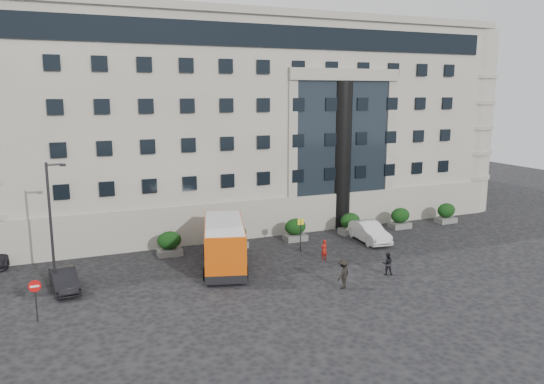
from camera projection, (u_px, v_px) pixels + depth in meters
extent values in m
plane|color=black|center=(258.00, 282.00, 34.10)|extent=(120.00, 120.00, 0.00)
cube|color=gray|center=(233.00, 122.00, 54.64)|extent=(44.00, 24.00, 18.00)
cylinder|color=black|center=(341.00, 156.00, 46.83)|extent=(1.80, 1.80, 13.00)
cube|color=#535351|center=(170.00, 252.00, 39.57)|extent=(1.80, 1.20, 0.50)
ellipsoid|color=black|center=(169.00, 240.00, 39.40)|extent=(1.80, 1.26, 1.34)
cube|color=#535351|center=(236.00, 244.00, 41.57)|extent=(1.80, 1.20, 0.50)
ellipsoid|color=black|center=(235.00, 233.00, 41.40)|extent=(1.80, 1.26, 1.34)
cube|color=#535351|center=(295.00, 237.00, 43.57)|extent=(1.80, 1.20, 0.50)
ellipsoid|color=black|center=(295.00, 227.00, 43.40)|extent=(1.80, 1.26, 1.34)
cube|color=#535351|center=(350.00, 231.00, 45.57)|extent=(1.80, 1.20, 0.50)
ellipsoid|color=black|center=(350.00, 221.00, 45.40)|extent=(1.80, 1.26, 1.34)
cube|color=#535351|center=(400.00, 225.00, 47.57)|extent=(1.80, 1.20, 0.50)
ellipsoid|color=black|center=(400.00, 215.00, 47.40)|extent=(1.80, 1.26, 1.34)
cube|color=#535351|center=(446.00, 220.00, 49.57)|extent=(1.80, 1.20, 0.50)
ellipsoid|color=black|center=(446.00, 210.00, 49.40)|extent=(1.80, 1.26, 1.34)
cylinder|color=#262628|center=(51.00, 229.00, 31.46)|extent=(0.16, 0.16, 8.00)
cylinder|color=#262628|center=(54.00, 165.00, 30.92)|extent=(0.90, 0.12, 0.12)
cube|color=black|center=(63.00, 165.00, 31.10)|extent=(0.35, 0.18, 0.14)
cylinder|color=#262628|center=(301.00, 235.00, 40.51)|extent=(0.08, 0.08, 2.50)
cube|color=yellow|center=(301.00, 222.00, 40.31)|extent=(0.50, 0.06, 0.45)
cylinder|color=#262628|center=(36.00, 302.00, 28.00)|extent=(0.08, 0.08, 2.20)
cylinder|color=red|center=(35.00, 286.00, 27.78)|extent=(0.64, 0.05, 0.64)
cube|color=white|center=(35.00, 286.00, 27.74)|extent=(0.45, 0.04, 0.10)
cube|color=#C84709|center=(224.00, 242.00, 36.56)|extent=(4.69, 8.11, 2.63)
cube|color=black|center=(224.00, 261.00, 36.83)|extent=(4.74, 8.16, 0.55)
cube|color=black|center=(224.00, 238.00, 36.51)|extent=(4.27, 6.51, 1.15)
cube|color=silver|center=(224.00, 224.00, 36.33)|extent=(4.45, 7.70, 0.18)
cylinder|color=black|center=(205.00, 274.00, 34.28)|extent=(0.52, 0.94, 0.90)
cylinder|color=black|center=(246.00, 272.00, 34.58)|extent=(0.52, 0.94, 0.90)
cylinder|color=black|center=(206.00, 251.00, 39.07)|extent=(0.52, 0.94, 0.90)
cylinder|color=black|center=(241.00, 250.00, 39.37)|extent=(0.52, 0.94, 0.90)
cube|color=maroon|center=(43.00, 227.00, 41.32)|extent=(3.26, 4.35, 2.72)
cube|color=maroon|center=(35.00, 242.00, 38.67)|extent=(2.70, 2.20, 1.85)
cube|color=black|center=(32.00, 240.00, 37.87)|extent=(2.05, 0.54, 0.87)
cylinder|color=black|center=(19.00, 253.00, 38.70)|extent=(0.47, 0.95, 0.91)
cylinder|color=black|center=(54.00, 251.00, 39.15)|extent=(0.47, 0.95, 0.91)
cylinder|color=black|center=(31.00, 240.00, 42.16)|extent=(0.47, 0.95, 0.91)
cylinder|color=black|center=(63.00, 238.00, 42.61)|extent=(0.47, 0.95, 0.91)
imported|color=black|center=(64.00, 280.00, 32.55)|extent=(1.80, 4.20, 1.34)
imported|color=black|center=(57.00, 237.00, 41.68)|extent=(2.55, 5.49, 1.52)
imported|color=silver|center=(369.00, 232.00, 43.20)|extent=(2.10, 5.05, 1.62)
imported|color=maroon|center=(324.00, 250.00, 38.39)|extent=(0.61, 0.46, 1.53)
imported|color=black|center=(387.00, 264.00, 35.31)|extent=(0.93, 0.86, 1.53)
imported|color=black|center=(343.00, 274.00, 32.80)|extent=(1.41, 1.23, 1.89)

